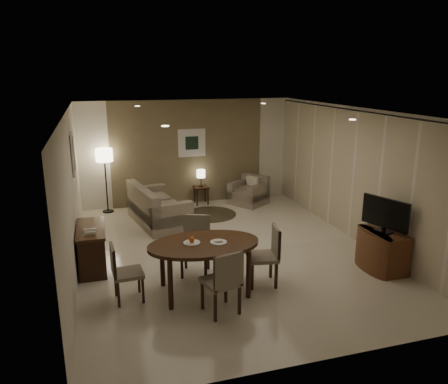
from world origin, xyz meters
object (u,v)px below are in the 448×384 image
object	(u,v)px
tv_cabinet	(382,250)
chair_right	(262,256)
console_desk	(92,248)
floor_lamp	(106,181)
sofa	(159,205)
armchair	(248,190)
dining_table	(204,267)
chair_left	(128,272)
side_table	(201,195)
chair_far	(195,247)
chair_near	(221,281)

from	to	relation	value
tv_cabinet	chair_right	distance (m)	2.24
console_desk	floor_lamp	distance (m)	3.30
sofa	armchair	distance (m)	2.62
dining_table	chair_left	xyz separation A→B (m)	(-1.16, 0.08, 0.04)
chair_left	side_table	xyz separation A→B (m)	(2.25, 4.59, -0.21)
dining_table	console_desk	bearing A→B (deg)	140.06
dining_table	tv_cabinet	bearing A→B (deg)	-1.57
console_desk	chair_right	distance (m)	3.01
chair_far	sofa	xyz separation A→B (m)	(-0.21, 2.80, -0.06)
sofa	floor_lamp	world-z (taller)	floor_lamp
sofa	tv_cabinet	bearing A→B (deg)	-147.32
console_desk	dining_table	bearing A→B (deg)	-39.94
console_desk	side_table	size ratio (longest dim) A/B	2.56
sofa	side_table	world-z (taller)	sofa
dining_table	chair_near	distance (m)	0.67
tv_cabinet	dining_table	bearing A→B (deg)	178.43
tv_cabinet	chair_right	world-z (taller)	chair_right
chair_left	floor_lamp	world-z (taller)	floor_lamp
tv_cabinet	side_table	xyz separation A→B (m)	(-2.12, 4.75, -0.12)
dining_table	chair_far	size ratio (longest dim) A/B	1.75
chair_right	chair_left	bearing A→B (deg)	-82.48
chair_far	chair_left	distance (m)	1.31
sofa	console_desk	bearing A→B (deg)	132.90
armchair	chair_near	bearing A→B (deg)	-57.36
chair_right	side_table	world-z (taller)	chair_right
chair_far	sofa	distance (m)	2.81
chair_near	chair_left	xyz separation A→B (m)	(-1.24, 0.74, -0.04)
chair_right	sofa	size ratio (longest dim) A/B	0.52
chair_near	armchair	bearing A→B (deg)	-126.94
side_table	floor_lamp	distance (m)	2.46
tv_cabinet	armchair	size ratio (longest dim) A/B	1.09
dining_table	chair_far	distance (m)	0.66
tv_cabinet	chair_near	distance (m)	3.18
side_table	floor_lamp	bearing A→B (deg)	-179.91
console_desk	floor_lamp	world-z (taller)	floor_lamp
chair_near	chair_right	world-z (taller)	chair_near
chair_far	chair_left	size ratio (longest dim) A/B	1.11
chair_right	armchair	xyz separation A→B (m)	(1.31, 4.31, -0.12)
console_desk	chair_left	size ratio (longest dim) A/B	1.33
chair_right	sofa	distance (m)	3.66
chair_left	floor_lamp	xyz separation A→B (m)	(-0.14, 4.58, 0.35)
dining_table	armchair	xyz separation A→B (m)	(2.27, 4.30, -0.04)
tv_cabinet	chair_near	world-z (taller)	chair_near
console_desk	floor_lamp	bearing A→B (deg)	83.37
tv_cabinet	chair_left	xyz separation A→B (m)	(-4.37, 0.16, 0.10)
chair_far	floor_lamp	world-z (taller)	floor_lamp
floor_lamp	chair_right	bearing A→B (deg)	-64.06
chair_far	floor_lamp	distance (m)	4.22
console_desk	chair_left	xyz separation A→B (m)	(0.52, -1.34, 0.07)
tv_cabinet	floor_lamp	distance (m)	6.56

